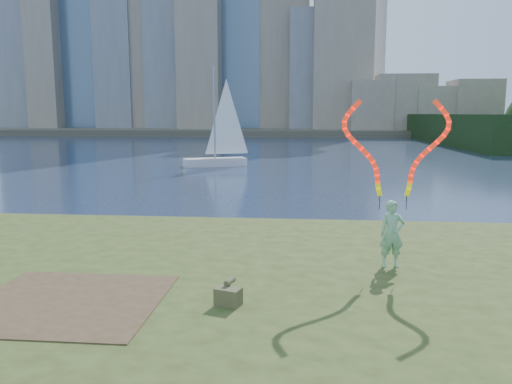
# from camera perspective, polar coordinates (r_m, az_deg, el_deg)

# --- Properties ---
(ground) EXTENTS (320.00, 320.00, 0.00)m
(ground) POSITION_cam_1_polar(r_m,az_deg,el_deg) (11.96, -3.84, -10.81)
(ground) COLOR #19253F
(ground) RESTS_ON ground
(grassy_knoll) EXTENTS (20.00, 18.00, 0.80)m
(grassy_knoll) POSITION_cam_1_polar(r_m,az_deg,el_deg) (9.73, -6.06, -13.44)
(grassy_knoll) COLOR #334117
(grassy_knoll) RESTS_ON ground
(dirt_patch) EXTENTS (3.20, 3.00, 0.02)m
(dirt_patch) POSITION_cam_1_polar(r_m,az_deg,el_deg) (9.45, -20.72, -11.64)
(dirt_patch) COLOR #47331E
(dirt_patch) RESTS_ON grassy_knoll
(far_shore) EXTENTS (320.00, 40.00, 1.20)m
(far_shore) POSITION_cam_1_polar(r_m,az_deg,el_deg) (106.18, 4.37, 7.04)
(far_shore) COLOR #484334
(far_shore) RESTS_ON ground
(woman_with_ribbons) EXTENTS (1.96, 0.40, 3.84)m
(woman_with_ribbons) POSITION_cam_1_polar(r_m,az_deg,el_deg) (10.88, 15.42, -0.79)
(woman_with_ribbons) COLOR #237F31
(woman_with_ribbons) RESTS_ON grassy_knoll
(canvas_bag) EXTENTS (0.49, 0.55, 0.41)m
(canvas_bag) POSITION_cam_1_polar(r_m,az_deg,el_deg) (8.70, -3.17, -11.73)
(canvas_bag) COLOR #4C502C
(canvas_bag) RESTS_ON grassy_knoll
(sailboat) EXTENTS (5.01, 3.22, 7.71)m
(sailboat) POSITION_cam_1_polar(r_m,az_deg,el_deg) (39.02, -4.35, 4.91)
(sailboat) COLOR silver
(sailboat) RESTS_ON ground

